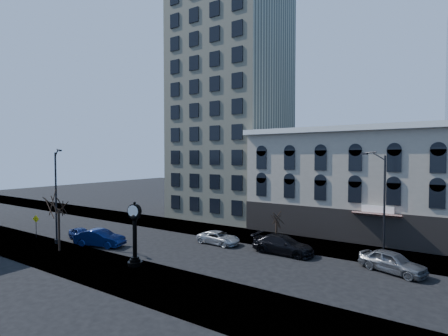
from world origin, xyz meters
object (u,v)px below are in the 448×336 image
Objects in this scene: car_near_a at (81,234)px; warning_sign at (36,222)px; street_lamp_near at (57,171)px; car_near_b at (100,238)px; street_clock at (135,237)px.

warning_sign is at bearing 131.00° from car_near_a.
warning_sign is (-4.75, 0.22, -5.82)m from street_lamp_near.
car_near_b is (8.34, 2.08, -1.06)m from warning_sign.
street_clock is 8.36m from car_near_b.
street_clock is at bearing -92.32° from car_near_a.
warning_sign is (-16.18, 0.32, -0.64)m from street_clock.
car_near_a is 3.91m from car_near_b.
street_lamp_near is at bearing 165.27° from street_clock.
street_lamp_near is at bearing -162.73° from car_near_a.
car_near_a is (-11.71, 2.86, -1.87)m from street_clock.
street_lamp_near is 7.51m from warning_sign.
street_clock is 16.19m from warning_sign.
warning_sign is at bearing -165.25° from street_lamp_near.
car_near_a is at bearing 66.22° from car_near_b.
street_clock is 12.55m from street_lamp_near.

